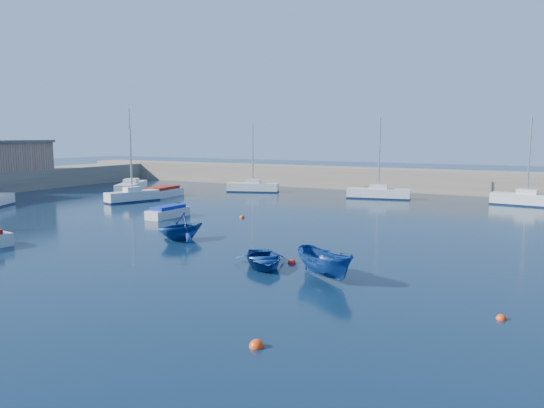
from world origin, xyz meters
The scene contains 17 objects.
ground centered at (0.00, 0.00, 0.00)m, with size 220.00×220.00×0.00m, color #0C2035.
back_wall centered at (0.00, 46.00, 1.30)m, with size 96.00×4.50×2.60m, color gray.
brick_shed_a centered at (-42.00, 24.00, 4.10)m, with size 6.00×8.00×3.40m, color #A3795F.
sailboat_3 centered at (-20.89, 22.36, 0.60)m, with size 3.16×5.64×7.32m.
sailboat_4 centered at (-27.39, 29.24, 0.62)m, with size 5.46×7.56×9.73m.
sailboat_5 centered at (-14.81, 36.20, 0.59)m, with size 6.23×3.60×7.97m.
sailboat_6 centered at (0.28, 36.77, 0.58)m, with size 6.76×3.09×8.55m.
sailboat_7 centered at (14.48, 37.79, 0.63)m, with size 6.56×2.60×8.46m.
motorboat_1 centered at (-11.07, 15.91, 0.46)m, with size 1.52×4.04×0.98m.
motorboat_2 centered at (-20.97, 27.24, 0.52)m, with size 2.38×5.57×1.12m.
dinghy_center centered at (3.73, 5.31, 0.39)m, with size 2.70×3.78×0.78m, color navy.
dinghy_left centered at (-4.30, 8.91, 0.89)m, with size 2.90×3.36×1.77m, color navy.
dinghy_right centered at (7.45, 4.63, 0.72)m, with size 1.41×3.75×1.45m, color navy.
buoy_1 centered at (4.72, 6.66, 0.00)m, with size 0.43×0.43×0.43m, color red.
buoy_2 centered at (15.26, 2.57, 0.00)m, with size 0.38×0.38×0.38m, color #F23A0C.
buoy_3 centered at (-5.61, 18.59, 0.00)m, with size 0.44×0.44×0.44m, color #F23A0C.
buoy_5 centered at (8.61, -3.87, 0.00)m, with size 0.50×0.50×0.50m, color #F23A0C.
Camera 1 is at (16.65, -17.88, 6.71)m, focal length 35.00 mm.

